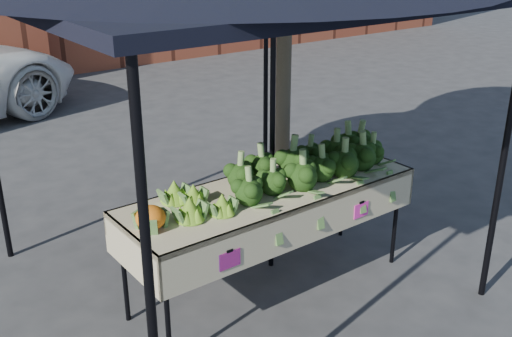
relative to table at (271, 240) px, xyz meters
The scene contains 7 objects.
ground 0.46m from the table, 107.19° to the left, with size 90.00×90.00×0.00m, color #303033.
table is the anchor object (origin of this frame).
canopy 1.00m from the table, 107.88° to the left, with size 3.16×3.16×2.74m, color black, non-canonical shape.
broccoli_heap 0.71m from the table, ahead, with size 1.63×0.60×0.29m, color black.
romanesco_cluster 0.87m from the table, behind, with size 0.46×0.60×0.23m, color #6CA629.
cauliflower_pair 1.19m from the table, behind, with size 0.23×0.23×0.20m, color orange.
street_tree 2.04m from the table, 47.32° to the left, with size 2.08×2.08×4.11m, color #1E4C14, non-canonical shape.
Camera 1 is at (-2.56, -3.38, 2.74)m, focal length 41.89 mm.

